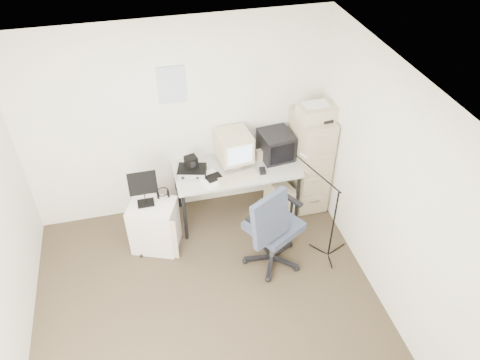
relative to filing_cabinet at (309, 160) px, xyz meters
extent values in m
cube|color=#342C1E|center=(-1.58, -1.48, -0.66)|extent=(3.60, 3.60, 0.01)
cube|color=white|center=(-1.58, -1.48, 1.85)|extent=(3.60, 3.60, 0.01)
cube|color=white|center=(-1.58, 0.32, 0.60)|extent=(3.60, 0.02, 2.50)
cube|color=white|center=(0.22, -1.48, 0.60)|extent=(0.02, 3.60, 2.50)
cube|color=white|center=(-1.60, 0.31, 1.10)|extent=(0.30, 0.02, 0.44)
cube|color=tan|center=(0.00, 0.00, 0.00)|extent=(0.40, 0.60, 1.30)
cube|color=beige|center=(0.00, -0.06, 0.73)|extent=(0.44, 0.32, 0.16)
cube|color=#BEBEBE|center=(-0.95, -0.03, -0.29)|extent=(1.50, 0.70, 0.73)
cube|color=beige|center=(-0.96, 0.07, 0.29)|extent=(0.42, 0.44, 0.42)
cube|color=black|center=(-0.43, 0.09, 0.25)|extent=(0.41, 0.43, 0.34)
cube|color=beige|center=(-0.64, 0.06, 0.15)|extent=(0.09, 0.09, 0.14)
cube|color=beige|center=(-0.99, -0.23, 0.09)|extent=(0.52, 0.25, 0.03)
cube|color=black|center=(-0.67, -0.18, 0.10)|extent=(0.08, 0.13, 0.04)
cube|color=black|center=(-1.49, -0.03, 0.13)|extent=(0.38, 0.31, 0.09)
cube|color=black|center=(-1.49, 0.01, 0.24)|extent=(0.16, 0.15, 0.13)
cube|color=white|center=(-1.30, -0.18, 0.09)|extent=(0.31, 0.37, 0.02)
cube|color=beige|center=(-0.40, -0.13, -0.43)|extent=(0.33, 0.50, 0.43)
cube|color=#38425D|center=(-0.75, -0.93, -0.07)|extent=(0.91, 0.91, 1.16)
cube|color=silver|center=(-2.02, -0.35, -0.33)|extent=(0.63, 0.57, 0.63)
cube|color=black|center=(-2.07, -0.31, 0.21)|extent=(0.35, 0.27, 0.46)
torus|color=black|center=(-1.86, -0.24, 0.03)|extent=(0.20, 0.20, 0.03)
cylinder|color=black|center=(-0.07, -1.00, -0.01)|extent=(0.03, 0.03, 1.28)
camera|label=1|loc=(-1.99, -4.38, 3.51)|focal=35.00mm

